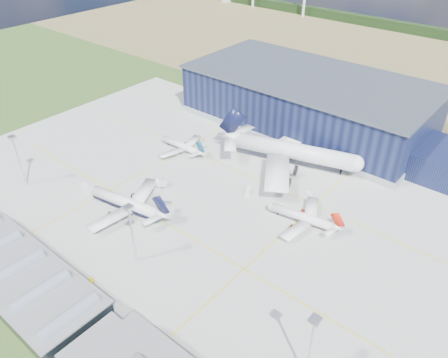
# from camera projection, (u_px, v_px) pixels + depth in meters

# --- Properties ---
(ground) EXTENTS (600.00, 600.00, 0.00)m
(ground) POSITION_uv_depth(u_px,v_px,m) (179.00, 207.00, 170.19)
(ground) COLOR #33541F
(ground) RESTS_ON ground
(apron) EXTENTS (220.00, 160.00, 0.08)m
(apron) POSITION_uv_depth(u_px,v_px,m) (196.00, 195.00, 176.56)
(apron) COLOR #A0A09B
(apron) RESTS_ON ground
(farmland) EXTENTS (600.00, 220.00, 0.01)m
(farmland) POSITION_uv_depth(u_px,v_px,m) (397.00, 62.00, 310.55)
(farmland) COLOR olive
(farmland) RESTS_ON ground
(treeline) EXTENTS (600.00, 8.00, 8.00)m
(treeline) POSITION_uv_depth(u_px,v_px,m) (435.00, 33.00, 359.36)
(treeline) COLOR black
(treeline) RESTS_ON ground
(hangar) EXTENTS (145.00, 62.00, 26.10)m
(hangar) POSITION_uv_depth(u_px,v_px,m) (312.00, 104.00, 222.71)
(hangar) COLOR black
(hangar) RESTS_ON ground
(glass_concourse) EXTENTS (78.00, 23.00, 8.60)m
(glass_concourse) POSITION_uv_depth(u_px,v_px,m) (24.00, 281.00, 133.29)
(glass_concourse) COLOR black
(glass_concourse) RESTS_ON ground
(light_mast_west) EXTENTS (2.60, 2.60, 23.00)m
(light_mast_west) POSITION_uv_depth(u_px,v_px,m) (17.00, 153.00, 174.36)
(light_mast_west) COLOR silver
(light_mast_west) RESTS_ON ground
(light_mast_center) EXTENTS (2.60, 2.60, 23.00)m
(light_mast_center) POSITION_uv_depth(u_px,v_px,m) (131.00, 225.00, 137.14)
(light_mast_center) COLOR silver
(light_mast_center) RESTS_ON ground
(light_mast_east) EXTENTS (2.60, 2.60, 23.00)m
(light_mast_east) POSITION_uv_depth(u_px,v_px,m) (312.00, 339.00, 102.58)
(light_mast_east) COLOR silver
(light_mast_east) RESTS_ON ground
(airliner_navy) EXTENTS (45.37, 44.68, 12.76)m
(airliner_navy) POSITION_uv_depth(u_px,v_px,m) (125.00, 197.00, 164.78)
(airliner_navy) COLOR white
(airliner_navy) RESTS_ON ground
(airliner_red) EXTENTS (34.51, 33.97, 9.82)m
(airliner_red) POSITION_uv_depth(u_px,v_px,m) (302.00, 213.00, 159.29)
(airliner_red) COLOR white
(airliner_red) RESTS_ON ground
(airliner_widebody) EXTENTS (83.93, 82.95, 22.08)m
(airliner_widebody) POSITION_uv_depth(u_px,v_px,m) (295.00, 143.00, 189.82)
(airliner_widebody) COLOR white
(airliner_widebody) RESTS_ON ground
(airliner_regional) EXTENTS (28.19, 27.60, 9.06)m
(airliner_regional) POSITION_uv_depth(u_px,v_px,m) (181.00, 142.00, 203.99)
(airliner_regional) COLOR white
(airliner_regional) RESTS_ON ground
(gse_tug_a) EXTENTS (2.17, 3.34, 1.34)m
(gse_tug_a) POSITION_uv_depth(u_px,v_px,m) (131.00, 206.00, 169.85)
(gse_tug_a) COLOR gold
(gse_tug_a) RESTS_ON ground
(gse_tug_b) EXTENTS (2.54, 3.11, 1.16)m
(gse_tug_b) POSITION_uv_depth(u_px,v_px,m) (89.00, 282.00, 137.24)
(gse_tug_b) COLOR gold
(gse_tug_b) RESTS_ON ground
(gse_van_a) EXTENTS (5.37, 2.99, 2.22)m
(gse_van_a) POSITION_uv_depth(u_px,v_px,m) (86.00, 188.00, 179.14)
(gse_van_a) COLOR white
(gse_van_a) RESTS_ON ground
(gse_van_b) EXTENTS (4.01, 5.18, 2.16)m
(gse_van_b) POSITION_uv_depth(u_px,v_px,m) (248.00, 191.00, 177.32)
(gse_van_b) COLOR white
(gse_van_b) RESTS_ON ground
(gse_tug_c) EXTENTS (2.29, 3.52, 1.50)m
(gse_tug_c) POSITION_uv_depth(u_px,v_px,m) (320.00, 223.00, 160.98)
(gse_tug_c) COLOR gold
(gse_tug_c) RESTS_ON ground
(gse_cart_b) EXTENTS (3.27, 2.51, 1.27)m
(gse_cart_b) POSITION_uv_depth(u_px,v_px,m) (308.00, 193.00, 176.73)
(gse_cart_b) COLOR white
(gse_cart_b) RESTS_ON ground
(gse_van_c) EXTENTS (4.80, 2.58, 2.23)m
(gse_van_c) POSITION_uv_depth(u_px,v_px,m) (155.00, 333.00, 120.84)
(gse_van_c) COLOR white
(gse_van_c) RESTS_ON ground
(airstair) EXTENTS (2.19, 5.13, 3.25)m
(airstair) POSITION_uv_depth(u_px,v_px,m) (161.00, 185.00, 180.11)
(airstair) COLOR white
(airstair) RESTS_ON ground
(car_a) EXTENTS (4.06, 1.99, 1.33)m
(car_a) POSITION_uv_depth(u_px,v_px,m) (145.00, 335.00, 120.81)
(car_a) COLOR #99999E
(car_a) RESTS_ON ground
(car_b) EXTENTS (3.43, 2.21, 1.07)m
(car_b) POSITION_uv_depth(u_px,v_px,m) (173.00, 358.00, 114.99)
(car_b) COLOR #99999E
(car_b) RESTS_ON ground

